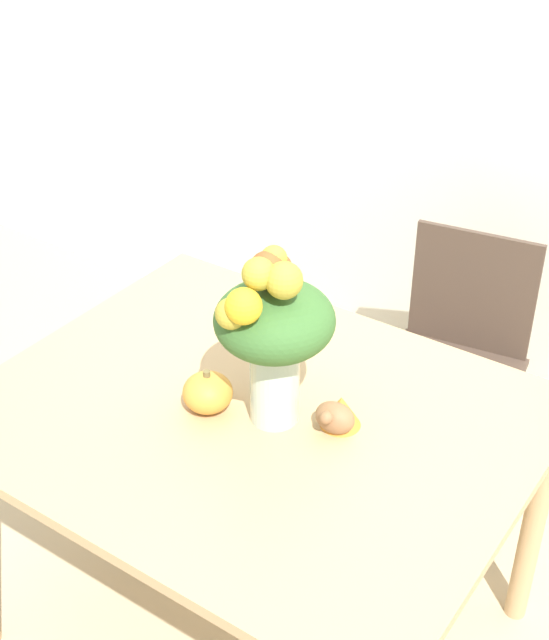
{
  "coord_description": "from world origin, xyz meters",
  "views": [
    {
      "loc": [
        0.99,
        -1.35,
        2.1
      ],
      "look_at": [
        0.05,
        0.01,
        1.05
      ],
      "focal_mm": 50.0,
      "sensor_mm": 36.0,
      "label": 1
    }
  ],
  "objects_px": {
    "flower_vase": "(273,329)",
    "turkey_figurine": "(338,414)",
    "pumpkin": "(208,392)",
    "dining_chair_near_window": "(455,363)"
  },
  "relations": [
    {
      "from": "flower_vase",
      "to": "pumpkin",
      "type": "distance_m",
      "value": 0.26
    },
    {
      "from": "flower_vase",
      "to": "turkey_figurine",
      "type": "relative_size",
      "value": 3.46
    },
    {
      "from": "pumpkin",
      "to": "dining_chair_near_window",
      "type": "height_order",
      "value": "pumpkin"
    },
    {
      "from": "flower_vase",
      "to": "pumpkin",
      "type": "bearing_deg",
      "value": -159.22
    },
    {
      "from": "flower_vase",
      "to": "turkey_figurine",
      "type": "xyz_separation_m",
      "value": [
        0.14,
        0.06,
        -0.21
      ]
    },
    {
      "from": "pumpkin",
      "to": "turkey_figurine",
      "type": "relative_size",
      "value": 0.92
    },
    {
      "from": "flower_vase",
      "to": "turkey_figurine",
      "type": "height_order",
      "value": "flower_vase"
    },
    {
      "from": "turkey_figurine",
      "to": "dining_chair_near_window",
      "type": "distance_m",
      "value": 0.91
    },
    {
      "from": "turkey_figurine",
      "to": "dining_chair_near_window",
      "type": "height_order",
      "value": "dining_chair_near_window"
    },
    {
      "from": "turkey_figurine",
      "to": "dining_chair_near_window",
      "type": "bearing_deg",
      "value": 93.32
    }
  ]
}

